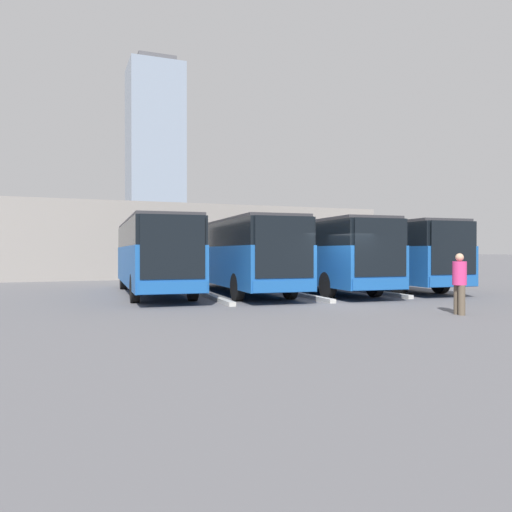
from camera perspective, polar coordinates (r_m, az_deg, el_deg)
ground_plane at (r=18.31m, az=9.01°, el=-5.31°), size 600.00×600.00×0.00m
bus_0 at (r=25.71m, az=13.66°, el=0.33°), size 2.99×11.35×3.19m
curb_divider_0 at (r=23.37m, az=12.27°, el=-3.88°), size 0.60×7.05×0.15m
bus_1 at (r=23.48m, az=6.77°, el=0.33°), size 2.99×11.35×3.19m
curb_divider_1 at (r=21.24m, az=4.48°, el=-4.30°), size 0.60×7.05×0.15m
bus_2 at (r=22.27m, az=-1.97°, el=0.32°), size 2.99×11.35×3.19m
curb_divider_2 at (r=20.21m, az=-5.36°, el=-4.55°), size 0.60×7.05×0.15m
bus_3 at (r=22.08m, az=-11.67°, el=0.31°), size 2.99×11.35×3.19m
pedestrian at (r=15.77m, az=22.23°, el=-2.74°), size 0.46×0.46×1.80m
station_building at (r=41.47m, az=-8.40°, el=1.54°), size 27.45×16.99×5.20m
office_tower at (r=179.51m, az=-11.47°, el=10.65°), size 18.26×18.26×68.46m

